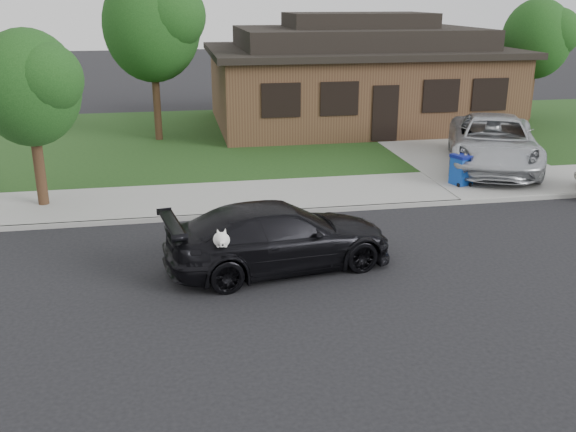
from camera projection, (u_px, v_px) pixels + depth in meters
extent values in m
plane|color=black|center=(367.00, 263.00, 13.78)|extent=(120.00, 120.00, 0.00)
cube|color=gray|center=(316.00, 193.00, 18.42)|extent=(60.00, 3.00, 0.12)
cube|color=gray|center=(329.00, 210.00, 17.02)|extent=(60.00, 0.12, 0.12)
cube|color=#193814|center=(273.00, 137.00, 25.86)|extent=(60.00, 13.00, 0.13)
cube|color=gray|center=(443.00, 147.00, 24.08)|extent=(4.50, 13.00, 0.14)
imported|color=black|center=(279.00, 237.00, 13.33)|extent=(5.05, 2.75, 1.39)
ellipsoid|color=white|center=(221.00, 240.00, 12.20)|extent=(0.34, 0.40, 0.30)
sphere|color=white|center=(222.00, 239.00, 11.96)|extent=(0.26, 0.26, 0.26)
cube|color=white|center=(223.00, 244.00, 11.86)|extent=(0.09, 0.12, 0.08)
sphere|color=black|center=(223.00, 245.00, 11.80)|extent=(0.04, 0.04, 0.04)
cone|color=white|center=(218.00, 232.00, 11.95)|extent=(0.11, 0.11, 0.14)
cone|color=white|center=(225.00, 231.00, 11.97)|extent=(0.11, 0.11, 0.14)
imported|color=#B7BABF|center=(493.00, 142.00, 20.70)|extent=(4.84, 6.50, 1.64)
cube|color=#0E3A9C|center=(462.00, 171.00, 18.93)|extent=(0.64, 0.64, 0.83)
cube|color=#081164|center=(463.00, 156.00, 18.78)|extent=(0.70, 0.70, 0.09)
cylinder|color=black|center=(458.00, 185.00, 18.78)|extent=(0.09, 0.14, 0.13)
cylinder|color=black|center=(470.00, 185.00, 18.84)|extent=(0.09, 0.14, 0.13)
cube|color=#422B1C|center=(356.00, 88.00, 27.89)|extent=(12.00, 8.00, 3.00)
cube|color=black|center=(357.00, 50.00, 27.36)|extent=(12.60, 8.60, 0.25)
cube|color=black|center=(358.00, 37.00, 27.19)|extent=(10.00, 6.50, 0.80)
cube|color=black|center=(358.00, 20.00, 26.97)|extent=(6.00, 3.50, 0.60)
cube|color=black|center=(385.00, 113.00, 24.27)|extent=(1.00, 0.06, 2.10)
cube|color=black|center=(281.00, 100.00, 23.40)|extent=(1.30, 0.05, 1.10)
cube|color=black|center=(339.00, 99.00, 23.78)|extent=(1.30, 0.05, 1.10)
cube|color=black|center=(441.00, 96.00, 24.45)|extent=(1.30, 0.05, 1.10)
cube|color=black|center=(490.00, 94.00, 24.79)|extent=(1.30, 0.05, 1.10)
cylinder|color=#332114|center=(157.00, 108.00, 24.68)|extent=(0.28, 0.28, 2.48)
ellipsoid|color=#143811|center=(152.00, 25.00, 23.69)|extent=(3.60, 3.60, 4.14)
sphere|color=#26591E|center=(171.00, 16.00, 23.19)|extent=(2.52, 2.52, 2.52)
cylinder|color=#332114|center=(530.00, 96.00, 28.94)|extent=(0.28, 0.28, 2.03)
ellipsoid|color=#143811|center=(537.00, 39.00, 28.12)|extent=(3.00, 3.00, 3.45)
sphere|color=#26591E|center=(556.00, 32.00, 27.71)|extent=(2.10, 2.10, 2.10)
cylinder|color=#332114|center=(40.00, 171.00, 17.02)|extent=(0.28, 0.28, 1.80)
ellipsoid|color=#143811|center=(29.00, 88.00, 16.31)|extent=(2.60, 2.60, 2.99)
sphere|color=#26591E|center=(47.00, 79.00, 15.95)|extent=(1.82, 1.82, 1.82)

